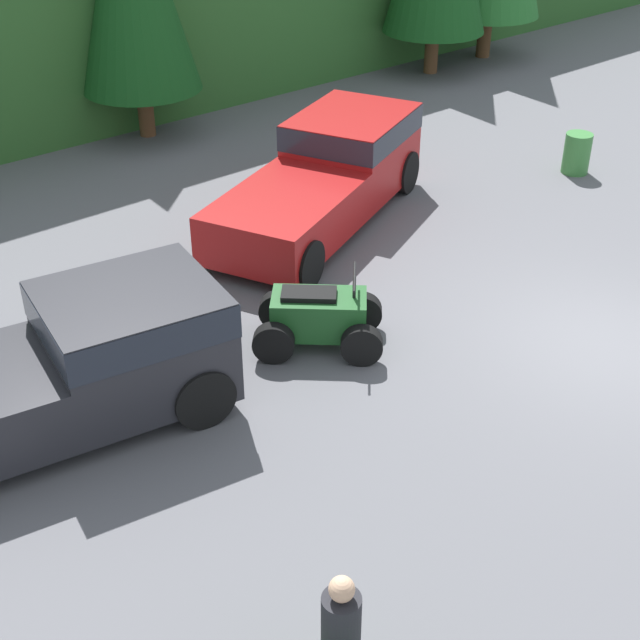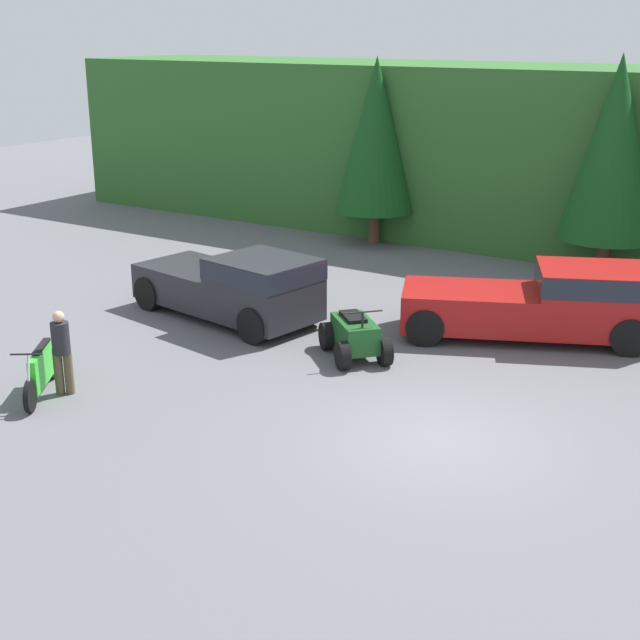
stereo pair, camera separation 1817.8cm
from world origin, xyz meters
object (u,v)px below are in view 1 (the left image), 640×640
pickup_truck_second (67,364)px  quad_atv (319,318)px  steel_barrel (577,153)px  pickup_truck_red (330,170)px

pickup_truck_second → quad_atv: bearing=-0.4°
pickup_truck_second → steel_barrel: bearing=14.3°
pickup_truck_red → steel_barrel: pickup_truck_red is taller
pickup_truck_red → pickup_truck_second: same height
pickup_truck_red → quad_atv: bearing=-156.2°
quad_atv → steel_barrel: bearing=53.4°
pickup_truck_red → steel_barrel: (5.55, -1.78, -0.50)m
pickup_truck_second → steel_barrel: (12.45, 1.05, -0.50)m
pickup_truck_red → steel_barrel: bearing=-41.7°
steel_barrel → quad_atv: bearing=-169.0°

